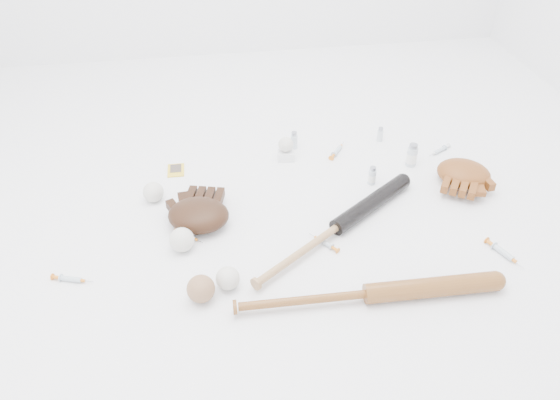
{
  "coord_description": "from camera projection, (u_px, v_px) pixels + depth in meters",
  "views": [
    {
      "loc": [
        -0.25,
        -1.46,
        1.21
      ],
      "look_at": [
        -0.02,
        0.03,
        0.06
      ],
      "focal_mm": 35.0,
      "sensor_mm": 36.0,
      "label": 1
    }
  ],
  "objects": [
    {
      "name": "baseball_aged",
      "position": [
        201.0,
        289.0,
        1.59
      ],
      "size": [
        0.08,
        0.08,
        0.08
      ],
      "primitive_type": "sphere",
      "color": "#926746",
      "rests_on": "ground"
    },
    {
      "name": "baseball_mid",
      "position": [
        228.0,
        278.0,
        1.63
      ],
      "size": [
        0.07,
        0.07,
        0.07
      ],
      "primitive_type": "sphere",
      "color": "silver",
      "rests_on": "ground"
    },
    {
      "name": "bat_dark",
      "position": [
        337.0,
        227.0,
        1.83
      ],
      "size": [
        0.68,
        0.51,
        0.06
      ],
      "primitive_type": null,
      "rotation": [
        0.0,
        0.0,
        0.62
      ],
      "color": "black",
      "rests_on": "ground"
    },
    {
      "name": "syringe_2",
      "position": [
        337.0,
        151.0,
        2.25
      ],
      "size": [
        0.11,
        0.14,
        0.02
      ],
      "primitive_type": null,
      "rotation": [
        0.0,
        0.0,
        0.95
      ],
      "color": "#ADBCC6",
      "rests_on": "ground"
    },
    {
      "name": "syringe_5",
      "position": [
        71.0,
        279.0,
        1.67
      ],
      "size": [
        0.15,
        0.07,
        0.02
      ],
      "primitive_type": null,
      "rotation": [
        0.0,
        0.0,
        -0.32
      ],
      "color": "#ADBCC6",
      "rests_on": "ground"
    },
    {
      "name": "vial_1",
      "position": [
        380.0,
        134.0,
        2.31
      ],
      "size": [
        0.02,
        0.02,
        0.06
      ],
      "primitive_type": "cylinder",
      "color": "silver",
      "rests_on": "ground"
    },
    {
      "name": "vial_0",
      "position": [
        294.0,
        140.0,
        2.26
      ],
      "size": [
        0.03,
        0.03,
        0.08
      ],
      "primitive_type": "cylinder",
      "color": "silver",
      "rests_on": "ground"
    },
    {
      "name": "syringe_3",
      "position": [
        503.0,
        253.0,
        1.76
      ],
      "size": [
        0.09,
        0.17,
        0.02
      ],
      "primitive_type": null,
      "rotation": [
        0.0,
        0.0,
        -1.19
      ],
      "color": "#ADBCC6",
      "rests_on": "ground"
    },
    {
      "name": "baseball_left",
      "position": [
        182.0,
        240.0,
        1.76
      ],
      "size": [
        0.08,
        0.08,
        0.08
      ],
      "primitive_type": "sphere",
      "color": "silver",
      "rests_on": "ground"
    },
    {
      "name": "bat_wood",
      "position": [
        368.0,
        294.0,
        1.59
      ],
      "size": [
        0.83,
        0.08,
        0.06
      ],
      "primitive_type": null,
      "rotation": [
        0.0,
        0.0,
        -0.03
      ],
      "color": "brown",
      "rests_on": "ground"
    },
    {
      "name": "trading_card",
      "position": [
        176.0,
        170.0,
        2.15
      ],
      "size": [
        0.07,
        0.09,
        0.0
      ],
      "primitive_type": "cube",
      "rotation": [
        0.0,
        0.0,
        -0.02
      ],
      "color": "gold",
      "rests_on": "ground"
    },
    {
      "name": "baseball_upper",
      "position": [
        153.0,
        192.0,
        1.97
      ],
      "size": [
        0.07,
        0.07,
        0.07
      ],
      "primitive_type": "sphere",
      "color": "silver",
      "rests_on": "ground"
    },
    {
      "name": "glove_tan",
      "position": [
        464.0,
        173.0,
        2.06
      ],
      "size": [
        0.33,
        0.33,
        0.09
      ],
      "primitive_type": null,
      "rotation": [
        0.0,
        0.0,
        2.57
      ],
      "color": "brown",
      "rests_on": "ground"
    },
    {
      "name": "vial_3",
      "position": [
        412.0,
        155.0,
        2.15
      ],
      "size": [
        0.04,
        0.04,
        0.1
      ],
      "primitive_type": "cylinder",
      "color": "silver",
      "rests_on": "ground"
    },
    {
      "name": "glove_dark",
      "position": [
        198.0,
        215.0,
        1.86
      ],
      "size": [
        0.31,
        0.31,
        0.09
      ],
      "primitive_type": null,
      "rotation": [
        0.0,
        0.0,
        -0.26
      ],
      "color": "black",
      "rests_on": "ground"
    },
    {
      "name": "vial_2",
      "position": [
        372.0,
        175.0,
        2.06
      ],
      "size": [
        0.03,
        0.03,
        0.07
      ],
      "primitive_type": "cylinder",
      "color": "silver",
      "rests_on": "ground"
    },
    {
      "name": "syringe_1",
      "position": [
        325.0,
        243.0,
        1.8
      ],
      "size": [
        0.1,
        0.12,
        0.02
      ],
      "primitive_type": null,
      "rotation": [
        0.0,
        0.0,
        2.21
      ],
      "color": "#ADBCC6",
      "rests_on": "ground"
    },
    {
      "name": "syringe_0",
      "position": [
        188.0,
        235.0,
        1.83
      ],
      "size": [
        0.11,
        0.11,
        0.02
      ],
      "primitive_type": null,
      "rotation": [
        0.0,
        0.0,
        -0.76
      ],
      "color": "#ADBCC6",
      "rests_on": "ground"
    },
    {
      "name": "pedestal",
      "position": [
        286.0,
        155.0,
        2.21
      ],
      "size": [
        0.07,
        0.07,
        0.04
      ],
      "primitive_type": "cube",
      "rotation": [
        0.0,
        0.0,
        -0.1
      ],
      "color": "white",
      "rests_on": "ground"
    },
    {
      "name": "baseball_on_pedestal",
      "position": [
        286.0,
        144.0,
        2.18
      ],
      "size": [
        0.06,
        0.06,
        0.06
      ],
      "primitive_type": "sphere",
      "color": "silver",
      "rests_on": "pedestal"
    },
    {
      "name": "syringe_4",
      "position": [
        440.0,
        150.0,
        2.25
      ],
      "size": [
        0.14,
        0.09,
        0.02
      ],
      "primitive_type": null,
      "rotation": [
        0.0,
        0.0,
        3.67
      ],
      "color": "#ADBCC6",
      "rests_on": "ground"
    }
  ]
}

